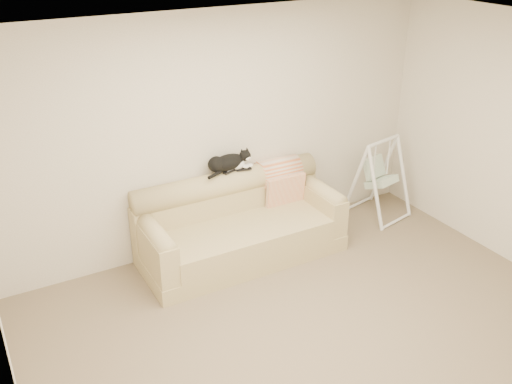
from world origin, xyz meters
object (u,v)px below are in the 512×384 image
(remote_b, at_px, (244,169))
(baby_swing, at_px, (379,177))
(remote_a, at_px, (230,171))
(sofa, at_px, (239,226))
(tuxedo_cat, at_px, (228,162))

(remote_b, xyz_separation_m, baby_swing, (1.77, -0.21, -0.41))
(remote_a, distance_m, baby_swing, 1.98)
(sofa, xyz_separation_m, tuxedo_cat, (0.01, 0.24, 0.66))
(remote_b, relative_size, baby_swing, 0.17)
(remote_b, bearing_deg, baby_swing, -6.91)
(tuxedo_cat, bearing_deg, remote_a, -30.48)
(sofa, relative_size, remote_b, 12.51)
(remote_b, height_order, tuxedo_cat, tuxedo_cat)
(tuxedo_cat, bearing_deg, baby_swing, -7.36)
(baby_swing, bearing_deg, remote_a, 172.88)
(remote_a, height_order, remote_b, remote_a)
(baby_swing, bearing_deg, tuxedo_cat, 172.64)
(remote_a, xyz_separation_m, tuxedo_cat, (-0.02, 0.01, 0.10))
(sofa, height_order, remote_a, remote_a)
(sofa, height_order, remote_b, remote_b)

